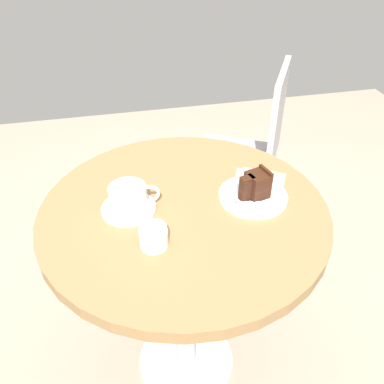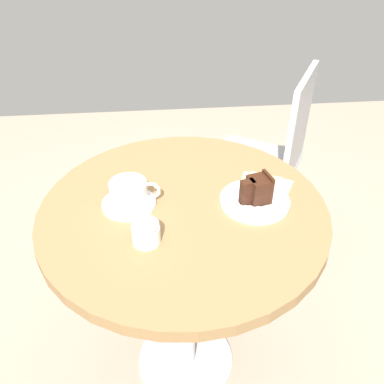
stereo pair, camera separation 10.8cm
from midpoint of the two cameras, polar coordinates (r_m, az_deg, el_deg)
name	(u,v)px [view 2 (the right image)]	position (r m, az deg, el deg)	size (l,w,h in m)	color
ground_plane	(186,361)	(1.67, 1.12, -22.68)	(4.40, 4.40, 0.01)	gray
cafe_table	(184,240)	(1.18, 1.48, -6.85)	(0.78, 0.78, 0.75)	olive
saucer	(129,203)	(1.10, -6.09, -1.70)	(0.15, 0.15, 0.01)	white
coffee_cup	(129,191)	(1.09, -5.98, -0.03)	(0.14, 0.10, 0.06)	white
teaspoon	(121,195)	(1.13, -7.24, -0.46)	(0.05, 0.09, 0.00)	#B7B7BC
cake_plate	(255,201)	(1.13, 11.53, -1.37)	(0.19, 0.19, 0.01)	white
cake_slice	(257,190)	(1.10, 11.97, 0.20)	(0.09, 0.07, 0.08)	#381E14
fork	(243,207)	(1.09, 9.98, -2.14)	(0.13, 0.04, 0.00)	#B7B7BC
napkin	(264,187)	(1.19, 12.59, 0.61)	(0.18, 0.18, 0.00)	tan
cafe_chair	(273,151)	(1.82, 13.02, 5.51)	(0.52, 0.52, 0.88)	#9E9EA3
sugar_pot	(146,231)	(0.97, -3.33, -5.68)	(0.07, 0.07, 0.07)	white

